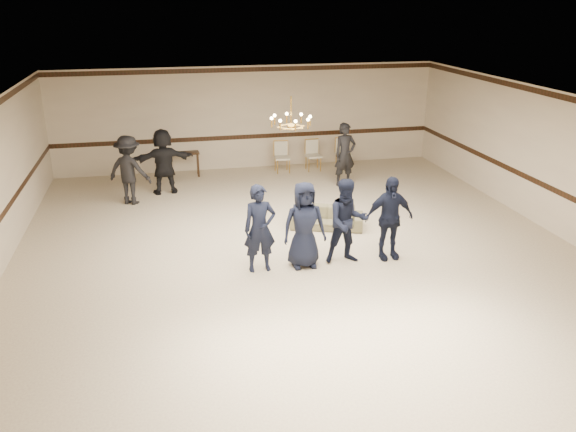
{
  "coord_description": "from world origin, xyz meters",
  "views": [
    {
      "loc": [
        -2.73,
        -10.94,
        5.13
      ],
      "look_at": [
        -0.4,
        -0.5,
        1.1
      ],
      "focal_mm": 36.17,
      "sensor_mm": 36.0,
      "label": 1
    }
  ],
  "objects_px": {
    "adult_left": "(129,170)",
    "boy_b": "(304,225)",
    "adult_right": "(345,155)",
    "chandelier": "(291,112)",
    "banquet_chair_right": "(344,154)",
    "console_table": "(185,164)",
    "banquet_chair_left": "(282,157)",
    "boy_c": "(347,221)",
    "boy_d": "(389,218)",
    "adult_mid": "(164,161)",
    "boy_a": "(260,229)",
    "settee": "(327,218)",
    "banquet_chair_mid": "(313,156)"
  },
  "relations": [
    {
      "from": "chandelier",
      "to": "banquet_chair_right",
      "type": "bearing_deg",
      "value": 60.75
    },
    {
      "from": "chandelier",
      "to": "adult_mid",
      "type": "height_order",
      "value": "chandelier"
    },
    {
      "from": "chandelier",
      "to": "banquet_chair_right",
      "type": "xyz_separation_m",
      "value": [
        2.91,
        5.2,
        -2.4
      ]
    },
    {
      "from": "adult_right",
      "to": "console_table",
      "type": "relative_size",
      "value": 2.04
    },
    {
      "from": "adult_left",
      "to": "adult_right",
      "type": "distance_m",
      "value": 6.01
    },
    {
      "from": "chandelier",
      "to": "banquet_chair_left",
      "type": "xyz_separation_m",
      "value": [
        0.91,
        5.2,
        -2.4
      ]
    },
    {
      "from": "boy_c",
      "to": "boy_d",
      "type": "xyz_separation_m",
      "value": [
        0.9,
        0.0,
        0.0
      ]
    },
    {
      "from": "adult_left",
      "to": "adult_mid",
      "type": "bearing_deg",
      "value": -114.32
    },
    {
      "from": "boy_a",
      "to": "adult_right",
      "type": "xyz_separation_m",
      "value": [
        3.36,
        5.01,
        0.03
      ]
    },
    {
      "from": "banquet_chair_left",
      "to": "chandelier",
      "type": "bearing_deg",
      "value": -94.83
    },
    {
      "from": "chandelier",
      "to": "boy_b",
      "type": "relative_size",
      "value": 0.53
    },
    {
      "from": "adult_right",
      "to": "boy_a",
      "type": "bearing_deg",
      "value": -135.24
    },
    {
      "from": "boy_a",
      "to": "adult_right",
      "type": "height_order",
      "value": "adult_right"
    },
    {
      "from": "boy_b",
      "to": "adult_mid",
      "type": "distance_m",
      "value": 6.02
    },
    {
      "from": "adult_left",
      "to": "console_table",
      "type": "distance_m",
      "value": 2.74
    },
    {
      "from": "chandelier",
      "to": "boy_c",
      "type": "xyz_separation_m",
      "value": [
        0.83,
        -1.52,
        -1.99
      ]
    },
    {
      "from": "settee",
      "to": "adult_right",
      "type": "relative_size",
      "value": 0.93
    },
    {
      "from": "boy_a",
      "to": "adult_left",
      "type": "xyz_separation_m",
      "value": [
        -2.64,
        4.71,
        0.03
      ]
    },
    {
      "from": "chandelier",
      "to": "boy_c",
      "type": "height_order",
      "value": "chandelier"
    },
    {
      "from": "adult_left",
      "to": "settee",
      "type": "bearing_deg",
      "value": 176.34
    },
    {
      "from": "settee",
      "to": "adult_mid",
      "type": "distance_m",
      "value": 5.12
    },
    {
      "from": "adult_left",
      "to": "adult_right",
      "type": "bearing_deg",
      "value": -149.34
    },
    {
      "from": "boy_c",
      "to": "console_table",
      "type": "relative_size",
      "value": 1.98
    },
    {
      "from": "adult_left",
      "to": "boy_b",
      "type": "bearing_deg",
      "value": 154.68
    },
    {
      "from": "settee",
      "to": "console_table",
      "type": "bearing_deg",
      "value": 140.93
    },
    {
      "from": "boy_d",
      "to": "banquet_chair_mid",
      "type": "distance_m",
      "value": 6.74
    },
    {
      "from": "chandelier",
      "to": "banquet_chair_mid",
      "type": "bearing_deg",
      "value": 69.81
    },
    {
      "from": "boy_b",
      "to": "adult_left",
      "type": "height_order",
      "value": "adult_left"
    },
    {
      "from": "boy_c",
      "to": "banquet_chair_right",
      "type": "xyz_separation_m",
      "value": [
        2.09,
        6.72,
        -0.41
      ]
    },
    {
      "from": "chandelier",
      "to": "settee",
      "type": "relative_size",
      "value": 0.55
    },
    {
      "from": "adult_right",
      "to": "adult_mid",
      "type": "bearing_deg",
      "value": 164.13
    },
    {
      "from": "boy_c",
      "to": "banquet_chair_left",
      "type": "height_order",
      "value": "boy_c"
    },
    {
      "from": "boy_c",
      "to": "adult_left",
      "type": "bearing_deg",
      "value": 135.23
    },
    {
      "from": "console_table",
      "to": "boy_d",
      "type": "bearing_deg",
      "value": -63.52
    },
    {
      "from": "adult_left",
      "to": "banquet_chair_mid",
      "type": "distance_m",
      "value": 5.89
    },
    {
      "from": "boy_d",
      "to": "adult_mid",
      "type": "bearing_deg",
      "value": 127.7
    },
    {
      "from": "boy_c",
      "to": "boy_b",
      "type": "bearing_deg",
      "value": -178.03
    },
    {
      "from": "chandelier",
      "to": "adult_left",
      "type": "height_order",
      "value": "chandelier"
    },
    {
      "from": "adult_right",
      "to": "console_table",
      "type": "bearing_deg",
      "value": 145.53
    },
    {
      "from": "boy_b",
      "to": "banquet_chair_left",
      "type": "height_order",
      "value": "boy_b"
    },
    {
      "from": "boy_a",
      "to": "banquet_chair_right",
      "type": "xyz_separation_m",
      "value": [
        3.89,
        6.72,
        -0.41
      ]
    },
    {
      "from": "boy_b",
      "to": "banquet_chair_right",
      "type": "bearing_deg",
      "value": 65.74
    },
    {
      "from": "adult_mid",
      "to": "boy_c",
      "type": "bearing_deg",
      "value": 117.45
    },
    {
      "from": "chandelier",
      "to": "adult_mid",
      "type": "distance_m",
      "value": 5.13
    },
    {
      "from": "banquet_chair_mid",
      "to": "console_table",
      "type": "relative_size",
      "value": 1.06
    },
    {
      "from": "boy_d",
      "to": "banquet_chair_left",
      "type": "distance_m",
      "value": 6.78
    },
    {
      "from": "banquet_chair_left",
      "to": "console_table",
      "type": "distance_m",
      "value": 3.01
    },
    {
      "from": "adult_left",
      "to": "adult_right",
      "type": "xyz_separation_m",
      "value": [
        6.0,
        0.3,
        0.0
      ]
    },
    {
      "from": "adult_left",
      "to": "console_table",
      "type": "bearing_deg",
      "value": -96.76
    },
    {
      "from": "boy_c",
      "to": "boy_d",
      "type": "distance_m",
      "value": 0.9
    }
  ]
}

